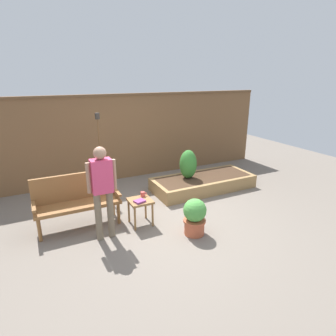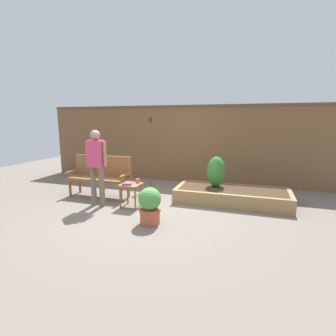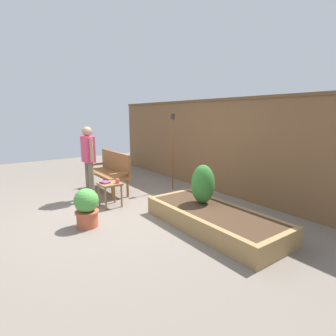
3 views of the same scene
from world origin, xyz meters
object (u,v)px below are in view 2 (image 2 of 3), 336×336
at_px(side_table, 131,188).
at_px(potted_boxwood, 150,205).
at_px(person_by_bench, 96,161).
at_px(garden_bench, 101,173).
at_px(tiki_torch, 151,140).
at_px(cup_on_table, 138,181).
at_px(book_on_table, 127,184).
at_px(shrub_near_bench, 216,172).

xyz_separation_m(side_table, potted_boxwood, (0.70, -0.71, -0.06)).
bearing_deg(person_by_bench, potted_boxwood, -21.91).
bearing_deg(side_table, garden_bench, 154.55).
bearing_deg(potted_boxwood, tiki_torch, 111.35).
relative_size(garden_bench, side_table, 3.00).
distance_m(cup_on_table, potted_boxwood, 1.04).
height_order(cup_on_table, book_on_table, cup_on_table).
bearing_deg(tiki_torch, potted_boxwood, -68.65).
bearing_deg(potted_boxwood, shrub_near_bench, 63.19).
xyz_separation_m(garden_bench, book_on_table, (0.97, -0.56, -0.05)).
height_order(garden_bench, side_table, garden_bench).
bearing_deg(cup_on_table, book_on_table, -124.84).
distance_m(potted_boxwood, tiki_torch, 2.78).
bearing_deg(person_by_bench, side_table, 13.18).
bearing_deg(garden_bench, side_table, -25.45).
xyz_separation_m(cup_on_table, tiki_torch, (-0.36, 1.62, 0.71)).
xyz_separation_m(shrub_near_bench, person_by_bench, (-2.25, -1.18, 0.30)).
relative_size(garden_bench, tiki_torch, 0.79).
bearing_deg(potted_boxwood, person_by_bench, 158.09).
relative_size(book_on_table, shrub_near_bench, 0.27).
bearing_deg(cup_on_table, shrub_near_bench, 31.37).
height_order(side_table, book_on_table, book_on_table).
distance_m(cup_on_table, tiki_torch, 1.81).
bearing_deg(side_table, tiki_torch, 98.55).
height_order(garden_bench, potted_boxwood, garden_bench).
bearing_deg(tiki_torch, book_on_table, -83.06).
bearing_deg(person_by_bench, shrub_near_bench, 27.56).
bearing_deg(shrub_near_bench, cup_on_table, -148.63).
distance_m(side_table, shrub_near_bench, 1.89).
distance_m(side_table, potted_boxwood, 1.00).
xyz_separation_m(cup_on_table, book_on_table, (-0.14, -0.20, -0.03)).
bearing_deg(person_by_bench, book_on_table, 6.83).
bearing_deg(side_table, cup_on_table, 49.78).
relative_size(potted_boxwood, shrub_near_bench, 0.95).
height_order(side_table, tiki_torch, tiki_torch).
bearing_deg(book_on_table, potted_boxwood, -53.74).
bearing_deg(cup_on_table, side_table, -130.22).
bearing_deg(book_on_table, shrub_near_bench, 21.12).
xyz_separation_m(side_table, shrub_near_bench, (1.57, 1.02, 0.24)).
relative_size(shrub_near_bench, tiki_torch, 0.37).
bearing_deg(garden_bench, shrub_near_bench, 11.76).
bearing_deg(tiki_torch, garden_bench, -120.61).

